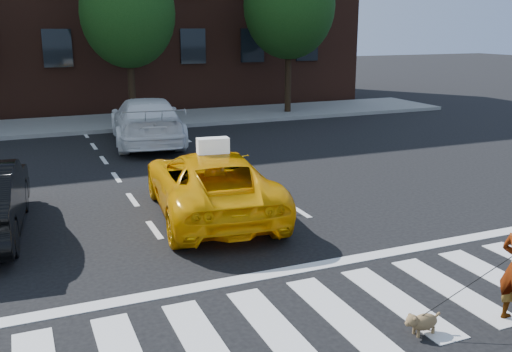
# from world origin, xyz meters

# --- Properties ---
(ground) EXTENTS (120.00, 120.00, 0.00)m
(ground) POSITION_xyz_m (0.00, 0.00, 0.00)
(ground) COLOR black
(ground) RESTS_ON ground
(crosswalk) EXTENTS (13.00, 2.40, 0.01)m
(crosswalk) POSITION_xyz_m (0.00, 0.00, 0.01)
(crosswalk) COLOR silver
(crosswalk) RESTS_ON ground
(stop_line) EXTENTS (12.00, 0.30, 0.01)m
(stop_line) POSITION_xyz_m (0.00, 1.60, 0.01)
(stop_line) COLOR silver
(stop_line) RESTS_ON ground
(sidewalk_far) EXTENTS (30.00, 4.00, 0.15)m
(sidewalk_far) POSITION_xyz_m (0.00, 17.50, 0.07)
(sidewalk_far) COLOR slate
(sidewalk_far) RESTS_ON ground
(tree_mid) EXTENTS (3.69, 3.69, 7.10)m
(tree_mid) POSITION_xyz_m (0.53, 17.00, 4.85)
(tree_mid) COLOR black
(tree_mid) RESTS_ON ground
(taxi) EXTENTS (2.86, 5.21, 1.38)m
(taxi) POSITION_xyz_m (-0.24, 4.91, 0.69)
(taxi) COLOR #EDA204
(taxi) RESTS_ON ground
(white_suv) EXTENTS (2.87, 5.71, 1.59)m
(white_suv) POSITION_xyz_m (0.17, 12.94, 0.79)
(white_suv) COLOR white
(white_suv) RESTS_ON ground
(dog) EXTENTS (0.55, 0.22, 0.31)m
(dog) POSITION_xyz_m (0.71, -0.87, 0.18)
(dog) COLOR olive
(dog) RESTS_ON ground
(taxi_sign) EXTENTS (0.68, 0.35, 0.32)m
(taxi_sign) POSITION_xyz_m (-0.24, 4.71, 1.54)
(taxi_sign) COLOR white
(taxi_sign) RESTS_ON taxi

